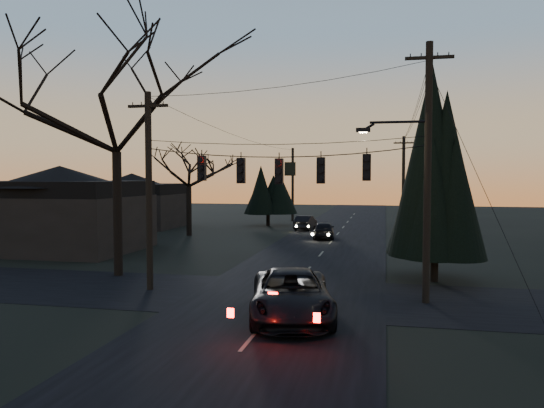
% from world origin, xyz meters
% --- Properties ---
extents(ground_plane, '(160.00, 160.00, 0.00)m').
position_xyz_m(ground_plane, '(0.00, 0.00, 0.00)').
color(ground_plane, black).
extents(main_road, '(8.00, 120.00, 0.02)m').
position_xyz_m(main_road, '(0.00, 20.00, 0.01)').
color(main_road, black).
rests_on(main_road, ground).
extents(cross_road, '(60.00, 7.00, 0.02)m').
position_xyz_m(cross_road, '(0.00, 10.00, 0.01)').
color(cross_road, black).
rests_on(cross_road, ground).
extents(utility_pole_right, '(5.00, 0.30, 10.00)m').
position_xyz_m(utility_pole_right, '(5.50, 10.00, 0.00)').
color(utility_pole_right, black).
rests_on(utility_pole_right, ground).
extents(utility_pole_left, '(1.80, 0.30, 8.50)m').
position_xyz_m(utility_pole_left, '(-6.00, 10.00, 0.00)').
color(utility_pole_left, black).
rests_on(utility_pole_left, ground).
extents(utility_pole_far_r, '(1.80, 0.30, 8.50)m').
position_xyz_m(utility_pole_far_r, '(5.50, 38.00, 0.00)').
color(utility_pole_far_r, black).
rests_on(utility_pole_far_r, ground).
extents(utility_pole_far_l, '(0.30, 0.30, 8.00)m').
position_xyz_m(utility_pole_far_l, '(-6.00, 46.00, 0.00)').
color(utility_pole_far_l, black).
rests_on(utility_pole_far_l, ground).
extents(span_signal_assembly, '(11.50, 0.44, 1.66)m').
position_xyz_m(span_signal_assembly, '(-0.24, 10.00, 5.19)').
color(span_signal_assembly, black).
rests_on(span_signal_assembly, ground).
extents(bare_tree_left, '(9.78, 9.78, 12.22)m').
position_xyz_m(bare_tree_left, '(-8.97, 12.74, 8.54)').
color(bare_tree_left, black).
rests_on(bare_tree_left, ground).
extents(evergreen_right, '(4.09, 4.09, 8.85)m').
position_xyz_m(evergreen_right, '(6.20, 14.45, 5.02)').
color(evergreen_right, black).
rests_on(evergreen_right, ground).
extents(bare_tree_dist, '(6.37, 6.37, 8.17)m').
position_xyz_m(bare_tree_dist, '(-11.95, 30.17, 5.71)').
color(bare_tree_dist, black).
rests_on(bare_tree_dist, ground).
extents(evergreen_dist, '(3.79, 3.79, 5.47)m').
position_xyz_m(evergreen_dist, '(-7.44, 40.03, 3.32)').
color(evergreen_dist, black).
rests_on(evergreen_dist, ground).
extents(house_left_near, '(10.00, 8.00, 5.60)m').
position_xyz_m(house_left_near, '(-17.00, 20.00, 2.80)').
color(house_left_near, black).
rests_on(house_left_near, ground).
extents(house_left_far, '(9.00, 7.00, 5.20)m').
position_xyz_m(house_left_far, '(-20.00, 36.00, 2.60)').
color(house_left_far, black).
rests_on(house_left_far, ground).
extents(suv_near, '(3.84, 6.29, 1.63)m').
position_xyz_m(suv_near, '(0.80, 6.65, 0.81)').
color(suv_near, black).
rests_on(suv_near, ground).
extents(sedan_oncoming_a, '(2.05, 4.17, 1.37)m').
position_xyz_m(sedan_oncoming_a, '(-0.80, 30.33, 0.68)').
color(sedan_oncoming_a, black).
rests_on(sedan_oncoming_a, ground).
extents(sedan_oncoming_b, '(1.65, 4.03, 1.30)m').
position_xyz_m(sedan_oncoming_b, '(-3.20, 36.75, 0.65)').
color(sedan_oncoming_b, black).
rests_on(sedan_oncoming_b, ground).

